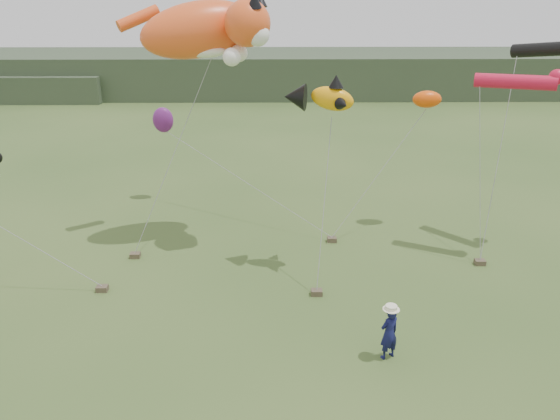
{
  "coord_description": "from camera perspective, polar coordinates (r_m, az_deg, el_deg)",
  "views": [
    {
      "loc": [
        -1.3,
        -12.91,
        9.87
      ],
      "look_at": [
        -1.1,
        3.0,
        3.47
      ],
      "focal_mm": 35.0,
      "sensor_mm": 36.0,
      "label": 1
    }
  ],
  "objects": [
    {
      "name": "cat_kite",
      "position": [
        21.83,
        -7.38,
        18.23
      ],
      "size": [
        6.07,
        3.59,
        2.76
      ],
      "color": "#FB5620",
      "rests_on": "ground"
    },
    {
      "name": "ground",
      "position": [
        16.3,
        4.16,
        -15.42
      ],
      "size": [
        120.0,
        120.0,
        0.0
      ],
      "primitive_type": "plane",
      "color": "#385123",
      "rests_on": "ground"
    },
    {
      "name": "festival_attendant",
      "position": [
        16.21,
        11.33,
        -12.5
      ],
      "size": [
        0.71,
        0.63,
        1.64
      ],
      "primitive_type": "imported",
      "rotation": [
        0.0,
        0.0,
        3.63
      ],
      "color": "#111442",
      "rests_on": "ground"
    },
    {
      "name": "misc_kites",
      "position": [
        25.45,
        -1.5,
        10.21
      ],
      "size": [
        12.98,
        4.1,
        2.58
      ],
      "color": "#F74F08",
      "rests_on": "ground"
    },
    {
      "name": "tube_kites",
      "position": [
        23.03,
        25.55,
        13.57
      ],
      "size": [
        4.59,
        3.22,
        1.83
      ],
      "color": "black",
      "rests_on": "ground"
    },
    {
      "name": "fish_kite",
      "position": [
        19.42,
        4.05,
        11.68
      ],
      "size": [
        2.62,
        1.71,
        1.33
      ],
      "color": "#F49F0B",
      "rests_on": "ground"
    },
    {
      "name": "headland",
      "position": [
        58.17,
        -2.55,
        14.05
      ],
      "size": [
        90.0,
        13.0,
        4.0
      ],
      "color": "#2D3D28",
      "rests_on": "ground"
    },
    {
      "name": "sandbag_anchors",
      "position": [
        20.95,
        -0.45,
        -5.88
      ],
      "size": [
        14.47,
        4.65,
        0.2
      ],
      "color": "brown",
      "rests_on": "ground"
    }
  ]
}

